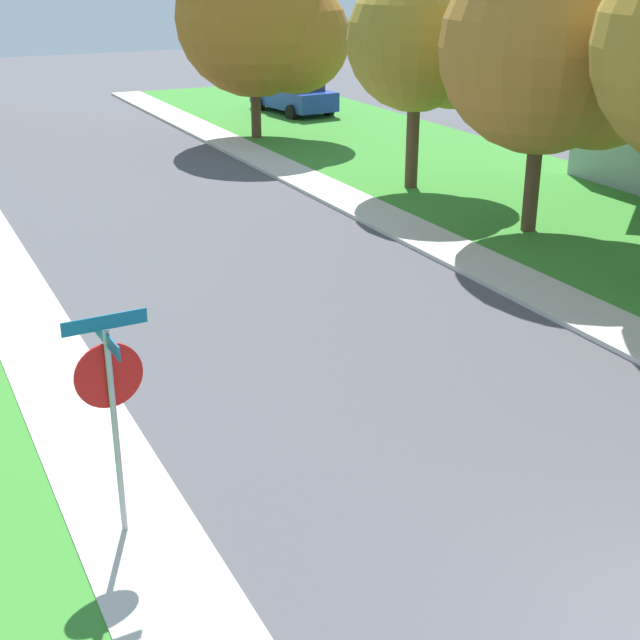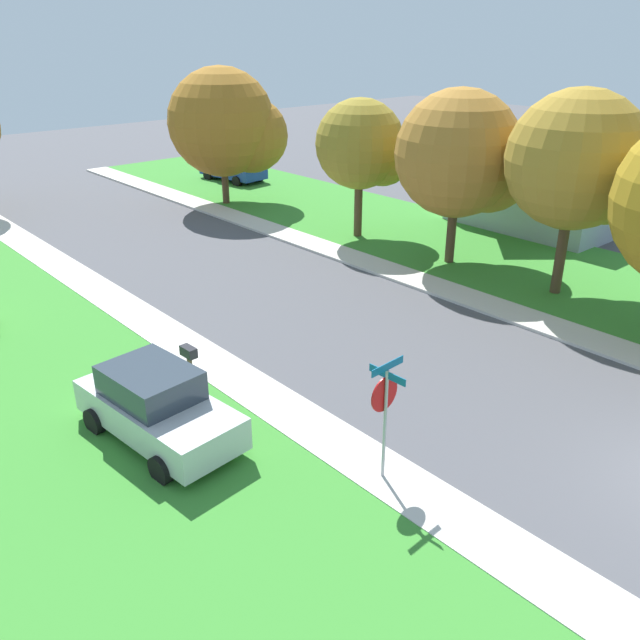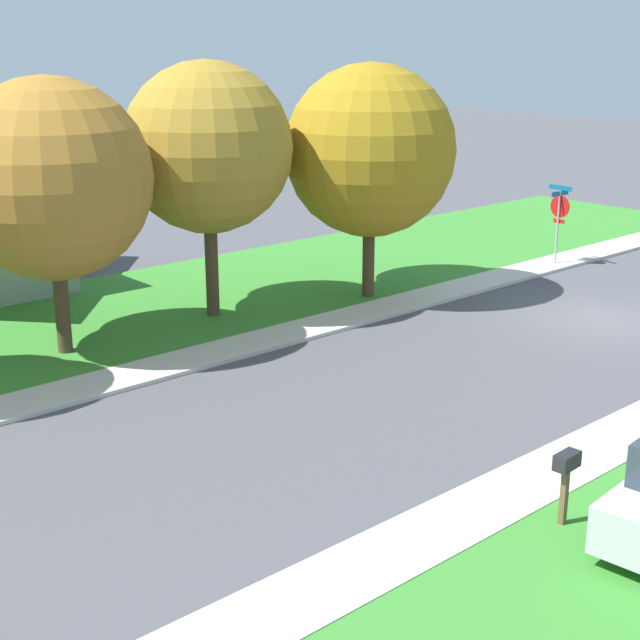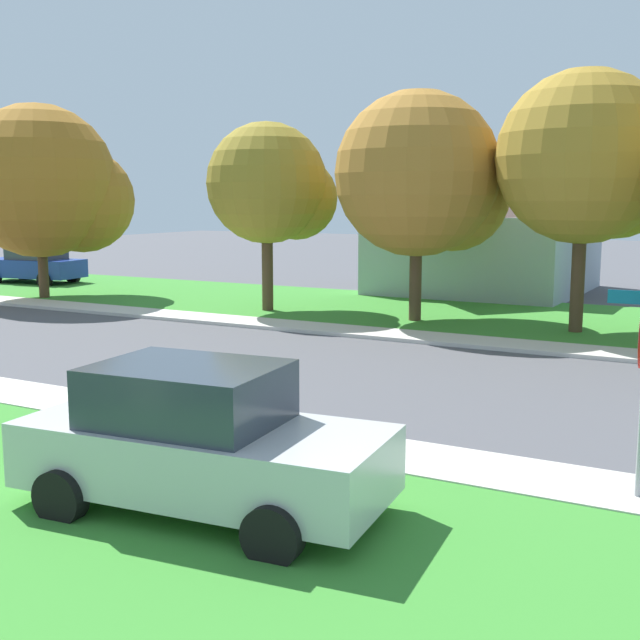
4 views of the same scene
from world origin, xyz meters
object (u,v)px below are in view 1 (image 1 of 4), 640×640
Objects in this scene: stop_sign_far_corner at (111,390)px; tree_across_right at (559,54)px; tree_sidewalk_mid at (426,45)px; tree_sidewalk_near at (264,22)px; car_blue_far_down_street at (294,93)px.

stop_sign_far_corner is 14.59m from tree_across_right.
tree_across_right reaches higher than stop_sign_far_corner.
tree_sidewalk_mid is 8.93m from tree_sidewalk_near.
car_blue_far_down_street is at bearing 61.24° from stop_sign_far_corner.
tree_sidewalk_mid is at bearing -99.64° from car_blue_far_down_street.
tree_across_right is (12.30, 7.50, 2.30)m from stop_sign_far_corner.
stop_sign_far_corner is 0.62× the size of car_blue_far_down_street.
car_blue_far_down_street is at bearing 80.36° from tree_sidewalk_mid.
tree_sidewalk_near reaches higher than car_blue_far_down_street.
tree_sidewalk_near is at bearing 96.13° from tree_sidewalk_mid.
car_blue_far_down_street is 18.95m from tree_across_right.
car_blue_far_down_street is 0.74× the size of tree_sidewalk_mid.
stop_sign_far_corner is 0.46× the size of tree_sidewalk_mid.
tree_sidewalk_near reaches higher than stop_sign_far_corner.
car_blue_far_down_street is (14.30, 26.05, -1.01)m from stop_sign_far_corner.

